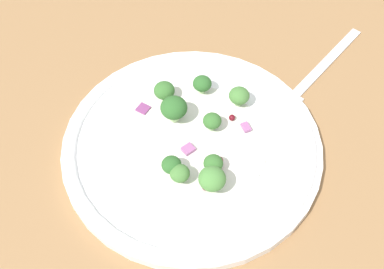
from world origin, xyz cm
name	(u,v)px	position (x,y,z in cm)	size (l,w,h in cm)	color
ground_plane	(195,177)	(0.00, 0.00, -1.00)	(180.00, 180.00, 2.00)	olive
plate	(192,144)	(-0.79, -2.98, 0.86)	(28.49, 28.49, 1.70)	white
dressing_pool	(192,142)	(-0.79, -2.98, 1.30)	(16.53, 16.53, 0.20)	white
broccoli_floret_0	(178,107)	(-0.46, -6.55, 3.42)	(2.98, 2.98, 3.02)	#ADD18E
broccoli_floret_1	(166,90)	(-0.16, -9.96, 2.68)	(2.43, 2.43, 2.46)	#8EB77A
broccoli_floret_2	(239,96)	(-7.70, -6.16, 2.76)	(2.36, 2.36, 2.39)	#8EB77A
broccoli_floret_3	(212,179)	(-0.57, 3.28, 3.34)	(2.76, 2.76, 2.80)	#8EB77A
broccoli_floret_4	(213,163)	(-1.57, 1.19, 2.61)	(2.04, 2.04, 2.07)	#9EC684
broccoli_floret_5	(212,121)	(-3.48, -3.88, 2.73)	(2.05, 2.05, 2.08)	#8EB77A
broccoli_floret_6	(180,174)	(2.10, 1.25, 2.81)	(2.05, 2.05, 2.08)	#8EB77A
broccoli_floret_7	(202,84)	(-4.45, -9.39, 2.72)	(2.20, 2.20, 2.23)	#ADD18E
broccoli_floret_8	(170,163)	(2.57, -0.30, 2.84)	(2.07, 2.07, 2.09)	#ADD18E
cranberry_0	(232,118)	(-6.09, -4.29, 1.72)	(0.72, 0.72, 0.72)	maroon
cranberry_1	(214,172)	(-1.45, 1.66, 1.73)	(0.95, 0.95, 0.95)	maroon
cranberry_2	(219,161)	(-2.32, 0.85, 2.24)	(0.98, 0.98, 0.98)	maroon
cranberry_3	(208,186)	(-0.21, 3.09, 1.86)	(0.77, 0.77, 0.77)	#4C0A14
onion_bit_0	(246,127)	(-7.01, -2.52, 1.71)	(1.21, 0.81, 0.36)	#A35B93
onion_bit_1	(143,109)	(2.87, -9.21, 1.47)	(1.33, 1.31, 0.35)	#843D75
onion_bit_2	(191,148)	(-0.33, -2.04, 1.59)	(1.13, 1.26, 0.48)	#A35B93
fork	(315,73)	(-19.23, -8.14, 0.25)	(17.14, 10.60, 0.50)	silver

